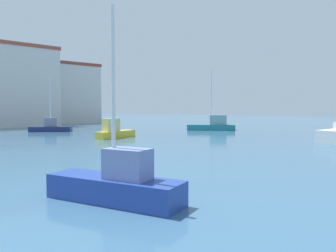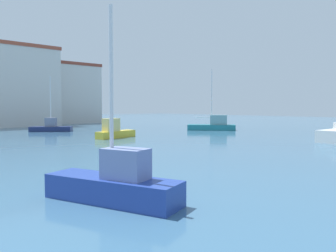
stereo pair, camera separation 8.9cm
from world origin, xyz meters
name	(u,v)px [view 1 (the left image)]	position (x,y,z in m)	size (l,w,h in m)	color
water	(70,142)	(15.00, 20.00, 0.00)	(160.00, 160.00, 0.00)	#38607F
sailboat_blue_distant_north	(117,183)	(7.91, 2.79, 0.57)	(2.60, 4.53, 5.86)	#233D93
motorboat_yellow_inner_mooring	(114,131)	(19.44, 20.19, 0.63)	(4.29, 1.88, 1.81)	gold
sailboat_navy_center_channel	(51,127)	(18.56, 31.87, 0.51)	(4.57, 4.04, 6.32)	#19234C
sailboat_teal_behind_lamppost	(213,125)	(33.94, 20.59, 0.65)	(4.98, 5.45, 7.33)	#1E707A
yacht_club	(4,86)	(17.93, 45.77, 5.80)	(13.37, 8.35, 11.57)	beige
warehouse_block	(64,93)	(28.57, 49.17, 5.10)	(10.42, 7.51, 10.19)	beige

